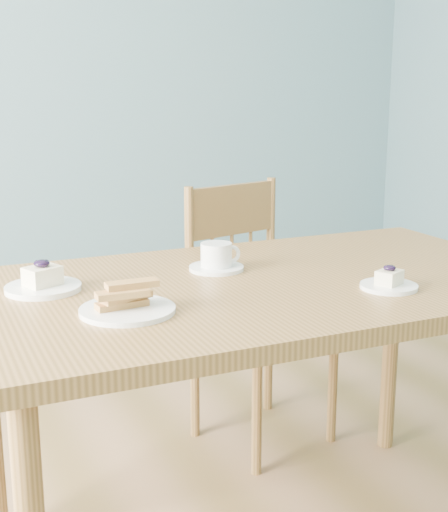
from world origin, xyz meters
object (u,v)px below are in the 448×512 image
object	(u,v)px
dining_table	(269,309)
cheesecake_plate_near	(389,283)
dining_chair	(256,312)
coffee_cup	(217,259)
biscotti_plate	(127,304)
cheesecake_plate_far	(43,283)

from	to	relation	value
dining_table	cheesecake_plate_near	distance (m)	0.31
dining_chair	coffee_cup	xyz separation A→B (m)	(-0.37, -0.47, 0.34)
dining_chair	cheesecake_plate_near	size ratio (longest dim) A/B	6.68
coffee_cup	biscotti_plate	xyz separation A→B (m)	(-0.33, -0.24, -0.01)
dining_chair	cheesecake_plate_far	distance (m)	1.00
dining_table	biscotti_plate	world-z (taller)	biscotti_plate
dining_table	dining_chair	distance (m)	0.71
dining_chair	biscotti_plate	xyz separation A→B (m)	(-0.70, -0.71, 0.33)
biscotti_plate	coffee_cup	bearing A→B (deg)	36.78
cheesecake_plate_near	cheesecake_plate_far	bearing A→B (deg)	155.52
cheesecake_plate_near	coffee_cup	distance (m)	0.45
dining_chair	cheesecake_plate_near	distance (m)	0.87
dining_table	biscotti_plate	xyz separation A→B (m)	(-0.40, -0.10, 0.10)
dining_table	coffee_cup	xyz separation A→B (m)	(-0.08, 0.14, 0.11)
coffee_cup	biscotti_plate	size ratio (longest dim) A/B	0.70
dining_chair	cheesecake_plate_near	world-z (taller)	dining_chair
cheesecake_plate_near	biscotti_plate	bearing A→B (deg)	171.37
cheesecake_plate_near	coffee_cup	xyz separation A→B (m)	(-0.29, 0.34, 0.02)
dining_chair	biscotti_plate	size ratio (longest dim) A/B	4.44
dining_chair	cheesecake_plate_near	bearing A→B (deg)	-108.52
dining_chair	dining_table	bearing A→B (deg)	-128.80
cheesecake_plate_far	coffee_cup	bearing A→B (deg)	-0.34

